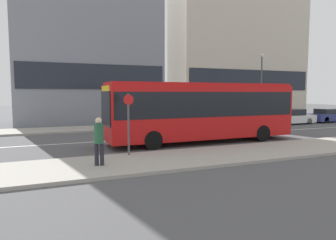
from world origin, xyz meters
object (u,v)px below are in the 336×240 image
at_px(bus_stop_sign, 129,119).
at_px(street_lamp, 261,80).
at_px(parked_car_0, 290,117).
at_px(parked_car_1, 330,116).
at_px(city_bus, 201,108).
at_px(pedestrian_near_stop, 99,138).

relative_size(bus_stop_sign, street_lamp, 0.42).
bearing_deg(bus_stop_sign, parked_car_0, 25.67).
bearing_deg(parked_car_1, street_lamp, 168.03).
xyz_separation_m(city_bus, parked_car_0, (12.35, 5.74, -1.30)).
bearing_deg(pedestrian_near_stop, parked_car_0, 46.94).
relative_size(city_bus, parked_car_0, 2.36).
relative_size(parked_car_1, pedestrian_near_stop, 2.46).
distance_m(city_bus, parked_car_1, 18.56).
bearing_deg(parked_car_0, pedestrian_near_stop, -152.63).
relative_size(parked_car_0, street_lamp, 0.74).
xyz_separation_m(parked_car_0, pedestrian_near_stop, (-18.88, -9.78, 0.51)).
bearing_deg(parked_car_1, city_bus, -161.47).
relative_size(city_bus, pedestrian_near_stop, 6.11).
xyz_separation_m(pedestrian_near_stop, bus_stop_sign, (1.52, 1.43, 0.54)).
xyz_separation_m(city_bus, street_lamp, (10.37, 7.41, 2.09)).
relative_size(city_bus, parked_car_1, 2.48).
distance_m(city_bus, pedestrian_near_stop, 7.72).
bearing_deg(street_lamp, pedestrian_near_stop, -145.90).
height_order(parked_car_1, bus_stop_sign, bus_stop_sign).
xyz_separation_m(city_bus, parked_car_1, (17.55, 5.88, -1.32)).
bearing_deg(bus_stop_sign, city_bus, 27.46).
xyz_separation_m(parked_car_0, bus_stop_sign, (-17.37, -8.35, 1.05)).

